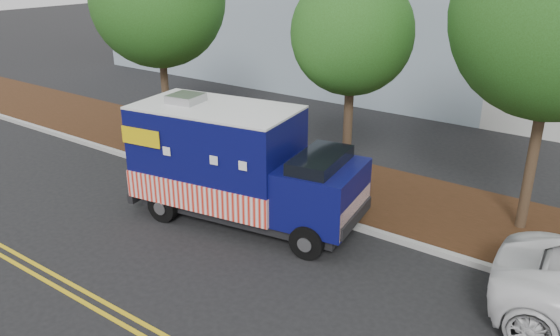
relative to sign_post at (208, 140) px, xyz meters
The scene contains 10 objects.
ground 4.15m from the sign_post, 28.31° to the right, with size 120.00×120.00×0.00m, color black.
curb 3.70m from the sign_post, ahead, with size 120.00×0.18×0.15m, color #9E9E99.
mulch_strip 4.01m from the sign_post, 24.84° to the left, with size 120.00×4.00×0.15m, color black.
centerline_near 7.33m from the sign_post, 61.11° to the right, with size 120.00×0.10×0.01m, color gold.
centerline_far 7.55m from the sign_post, 62.04° to the right, with size 120.00×0.10×0.01m, color gold.
tree_a 5.14m from the sign_post, 159.63° to the left, with size 4.49×4.49×7.46m.
tree_b 5.57m from the sign_post, 18.98° to the left, with size 3.34×3.34×6.33m.
tree_c 10.13m from the sign_post, 11.72° to the left, with size 4.74×4.74×7.76m.
sign_post is the anchor object (origin of this frame).
food_truck 3.20m from the sign_post, 34.25° to the right, with size 6.43×3.18×3.25m.
Camera 1 is at (7.82, -9.94, 6.72)m, focal length 35.00 mm.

